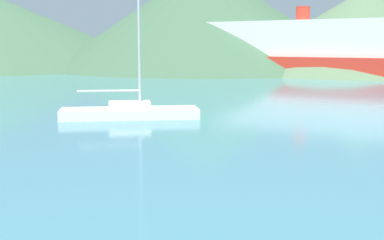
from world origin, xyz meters
The scene contains 4 objects.
sailboat_inner centered at (-6.91, 21.42, 0.40)m, with size 7.03×5.03×10.91m.
ferry_distant centered at (-4.41, 59.97, 2.77)m, with size 35.12×13.89×7.90m.
hill_central centered at (-20.37, 72.59, 7.66)m, with size 45.69×45.69×15.31m.
hill_east centered at (1.53, 71.60, 5.31)m, with size 35.85×35.85×10.63m.
Camera 1 is at (5.32, -2.47, 3.72)m, focal length 50.00 mm.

